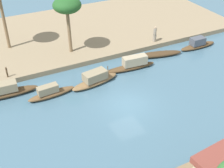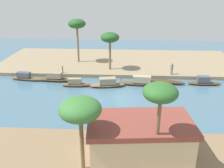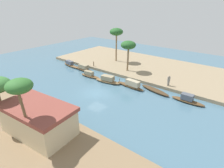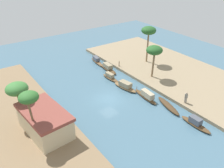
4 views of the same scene
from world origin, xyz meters
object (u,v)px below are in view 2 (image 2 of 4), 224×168
object	(u,v)px
palm_tree_left_near	(110,38)
palm_tree_right_tall	(80,110)
mooring_post	(63,70)
sampan_foreground	(55,78)
sampan_near_left_bank	(107,83)
palm_tree_left_far	(77,25)
sampan_midstream	(26,77)
sampan_with_red_awning	(204,82)
sampan_with_tall_canopy	(140,82)
sampan_downstream_large	(76,83)
sampan_upstream_small	(166,81)
riverside_building	(140,139)
person_on_near_bank	(172,69)
palm_tree_right_short	(160,95)

from	to	relation	value
palm_tree_left_near	palm_tree_right_tall	world-z (taller)	palm_tree_left_near
mooring_post	palm_tree_left_near	bearing A→B (deg)	-162.18
sampan_foreground	sampan_near_left_bank	distance (m)	7.72
palm_tree_left_near	palm_tree_left_far	bearing A→B (deg)	-33.73
sampan_foreground	palm_tree_left_far	size ratio (longest dim) A/B	0.75
sampan_midstream	palm_tree_left_near	bearing A→B (deg)	-152.78
sampan_with_red_awning	sampan_with_tall_canopy	xyz separation A→B (m)	(8.70, 0.73, 0.09)
sampan_midstream	sampan_with_red_awning	distance (m)	24.69
sampan_downstream_large	sampan_with_tall_canopy	world-z (taller)	sampan_with_tall_canopy
sampan_with_red_awning	palm_tree_right_tall	xyz separation A→B (m)	(13.45, 18.14, 4.74)
palm_tree_right_tall	sampan_upstream_small	bearing A→B (deg)	-114.56
sampan_near_left_bank	mooring_post	world-z (taller)	mooring_post
sampan_upstream_small	sampan_with_red_awning	xyz separation A→B (m)	(-5.03, 0.28, 0.18)
sampan_near_left_bank	palm_tree_left_near	xyz separation A→B (m)	(0.06, -6.11, 4.83)
sampan_with_red_awning	palm_tree_left_near	distance (m)	14.67
sampan_foreground	riverside_building	xyz separation A→B (m)	(-11.03, 16.72, 1.59)
sampan_midstream	sampan_foreground	world-z (taller)	sampan_foreground
sampan_foreground	palm_tree_left_far	bearing A→B (deg)	-100.12
palm_tree_right_tall	sampan_near_left_bank	bearing A→B (deg)	-91.59
sampan_with_red_awning	sampan_upstream_small	bearing A→B (deg)	-3.05
sampan_foreground	sampan_upstream_small	bearing A→B (deg)	-176.76
mooring_post	sampan_near_left_bank	bearing A→B (deg)	150.71
sampan_with_red_awning	palm_tree_right_tall	distance (m)	23.07
sampan_upstream_small	sampan_downstream_large	size ratio (longest dim) A/B	1.28
person_on_near_bank	sampan_midstream	bearing A→B (deg)	145.40
palm_tree_left_near	palm_tree_right_short	xyz separation A→B (m)	(-4.55, 22.71, 1.03)
palm_tree_left_far	riverside_building	distance (m)	26.91
mooring_post	palm_tree_right_short	world-z (taller)	palm_tree_right_short
palm_tree_left_far	sampan_with_red_awning	bearing A→B (deg)	155.90
sampan_foreground	riverside_building	size ratio (longest dim) A/B	0.68
sampan_near_left_bank	riverside_building	bearing A→B (deg)	93.68
person_on_near_bank	palm_tree_left_near	xyz separation A→B (m)	(9.08, -1.97, 4.08)
person_on_near_bank	riverside_building	xyz separation A→B (m)	(5.53, 19.18, 0.83)
sampan_with_red_awning	sampan_downstream_large	xyz separation A→B (m)	(17.15, 1.58, -0.02)
sampan_upstream_small	sampan_midstream	distance (m)	19.66
sampan_foreground	riverside_building	world-z (taller)	riverside_building
sampan_with_tall_canopy	riverside_building	xyz separation A→B (m)	(0.79, 15.82, 1.55)
person_on_near_bank	mooring_post	xyz separation A→B (m)	(15.97, 0.24, -0.24)
sampan_downstream_large	palm_tree_right_short	world-z (taller)	palm_tree_right_short
sampan_with_tall_canopy	palm_tree_right_tall	size ratio (longest dim) A/B	0.96
palm_tree_left_near	sampan_with_tall_canopy	bearing A→B (deg)	129.15
palm_tree_right_tall	sampan_with_tall_canopy	bearing A→B (deg)	-105.24
sampan_near_left_bank	palm_tree_left_far	size ratio (longest dim) A/B	0.68
palm_tree_left_near	palm_tree_right_tall	bearing A→B (deg)	88.98
mooring_post	palm_tree_left_near	size ratio (longest dim) A/B	0.18
sampan_foreground	palm_tree_right_tall	world-z (taller)	palm_tree_right_tall
sampan_midstream	riverside_building	bearing A→B (deg)	139.05
sampan_midstream	sampan_foreground	xyz separation A→B (m)	(-4.17, 0.14, 0.05)
sampan_with_red_awning	mooring_post	distance (m)	20.08
sampan_with_red_awning	palm_tree_right_short	world-z (taller)	palm_tree_right_short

